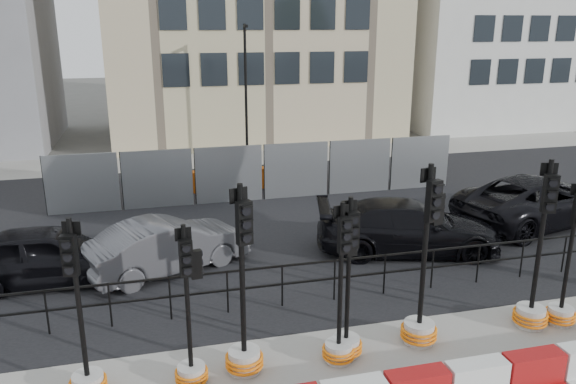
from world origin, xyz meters
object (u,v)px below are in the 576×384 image
object	(u,v)px
traffic_signal_a	(85,361)
car_c	(408,227)
traffic_signal_h	(563,296)
car_a	(49,255)
traffic_signal_d	(340,326)

from	to	relation	value
traffic_signal_a	car_c	world-z (taller)	traffic_signal_a
traffic_signal_h	car_a	world-z (taller)	traffic_signal_h
traffic_signal_h	car_c	xyz separation A→B (m)	(-1.38, 4.33, 0.08)
traffic_signal_d	car_c	xyz separation A→B (m)	(3.52, 4.49, -0.02)
traffic_signal_a	traffic_signal_d	size ratio (longest dim) A/B	1.02
traffic_signal_d	traffic_signal_h	xyz separation A→B (m)	(4.89, 0.16, -0.10)
traffic_signal_d	car_a	xyz separation A→B (m)	(-5.63, 4.81, -0.02)
car_c	traffic_signal_a	bearing A→B (deg)	133.35
car_a	car_c	world-z (taller)	car_a
traffic_signal_a	traffic_signal_h	size ratio (longest dim) A/B	1.02
traffic_signal_a	car_c	distance (m)	9.06
car_c	traffic_signal_d	bearing A→B (deg)	156.28
traffic_signal_a	traffic_signal_h	world-z (taller)	traffic_signal_a
traffic_signal_a	traffic_signal_d	world-z (taller)	traffic_signal_a
traffic_signal_d	traffic_signal_h	bearing A→B (deg)	-4.83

